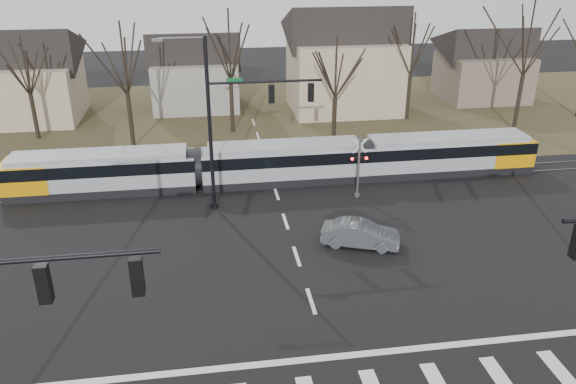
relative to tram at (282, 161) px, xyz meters
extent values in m
plane|color=black|center=(-0.66, -16.00, -1.45)|extent=(140.00, 140.00, 0.00)
cube|color=#38331E|center=(-0.66, 16.00, -1.44)|extent=(140.00, 28.00, 0.01)
cube|color=silver|center=(5.34, -20.00, -1.44)|extent=(0.60, 2.60, 0.01)
cube|color=silver|center=(7.74, -20.00, -1.44)|extent=(0.60, 2.60, 0.01)
cube|color=silver|center=(-0.66, -17.80, -1.44)|extent=(28.00, 0.35, 0.01)
cube|color=silver|center=(-0.66, -14.00, -1.44)|extent=(0.18, 2.00, 0.01)
cube|color=silver|center=(-0.66, -10.00, -1.44)|extent=(0.18, 2.00, 0.01)
cube|color=silver|center=(-0.66, -6.00, -1.44)|extent=(0.18, 2.00, 0.01)
cube|color=silver|center=(-0.66, -2.00, -1.44)|extent=(0.18, 2.00, 0.01)
cube|color=silver|center=(-0.66, 2.00, -1.44)|extent=(0.18, 2.00, 0.01)
cube|color=silver|center=(-0.66, 6.00, -1.44)|extent=(0.18, 2.00, 0.01)
cube|color=silver|center=(-0.66, 10.00, -1.44)|extent=(0.18, 2.00, 0.01)
cube|color=silver|center=(-0.66, 14.00, -1.44)|extent=(0.18, 2.00, 0.01)
cube|color=#59595E|center=(-0.66, -0.90, -1.42)|extent=(90.00, 0.12, 0.06)
cube|color=#59595E|center=(-0.66, 0.50, -1.42)|extent=(90.00, 0.12, 0.06)
cube|color=gray|center=(-11.69, 0.00, -0.12)|extent=(11.85, 2.55, 2.66)
cube|color=black|center=(-11.69, 0.00, 0.42)|extent=(11.87, 2.59, 0.77)
cube|color=orange|center=(-16.15, 0.00, -0.04)|extent=(2.92, 2.61, 1.78)
cube|color=gray|center=(0.16, 0.00, -0.12)|extent=(10.94, 2.55, 2.66)
cube|color=black|center=(0.16, 0.00, 0.42)|extent=(10.96, 2.59, 0.77)
cube|color=gray|center=(11.55, 0.00, -0.12)|extent=(11.85, 2.55, 2.66)
cube|color=black|center=(11.55, 0.00, 0.42)|extent=(11.87, 2.59, 0.77)
cube|color=orange|center=(16.02, 0.00, -0.04)|extent=(2.92, 2.61, 1.78)
imported|color=#494D50|center=(2.86, -9.36, -0.77)|extent=(4.06, 5.02, 1.35)
cylinder|color=black|center=(-9.41, -22.00, 6.15)|extent=(6.50, 0.14, 0.14)
cube|color=black|center=(-9.08, -22.00, 5.45)|extent=(0.32, 0.32, 1.05)
sphere|color=#FF0C07|center=(-9.08, -22.00, 5.78)|extent=(0.22, 0.22, 0.22)
cube|color=black|center=(-6.81, -22.00, 5.45)|extent=(0.32, 0.32, 1.05)
sphere|color=#FF0C07|center=(-6.81, -22.00, 5.78)|extent=(0.22, 0.22, 0.22)
cylinder|color=black|center=(-4.66, -3.50, 3.65)|extent=(0.22, 0.22, 10.20)
cylinder|color=black|center=(-4.66, -3.50, -1.30)|extent=(0.44, 0.44, 0.30)
cylinder|color=black|center=(-1.41, -3.50, 6.15)|extent=(6.50, 0.14, 0.14)
cube|color=#0C5926|center=(-3.16, -3.50, 6.30)|extent=(0.90, 0.03, 0.22)
cube|color=black|center=(-1.08, -3.50, 5.45)|extent=(0.32, 0.32, 1.05)
sphere|color=#FF0C07|center=(-1.08, -3.50, 5.78)|extent=(0.22, 0.22, 0.22)
cube|color=black|center=(1.19, -3.50, 5.45)|extent=(0.32, 0.32, 1.05)
sphere|color=#FF0C07|center=(1.19, -3.50, 5.78)|extent=(0.22, 0.22, 0.22)
cube|color=#59595B|center=(-7.16, -3.50, 8.57)|extent=(0.55, 0.22, 0.14)
cylinder|color=#59595B|center=(4.34, -3.20, 0.55)|extent=(0.14, 0.14, 4.00)
cylinder|color=#59595B|center=(4.34, -3.20, -1.35)|extent=(0.36, 0.36, 0.20)
cube|color=silver|center=(4.34, -3.20, 1.95)|extent=(0.95, 0.04, 0.95)
cube|color=silver|center=(4.34, -3.20, 1.95)|extent=(0.95, 0.04, 0.95)
cube|color=black|center=(4.34, -3.20, 1.15)|extent=(1.00, 0.10, 0.12)
sphere|color=#FF0C07|center=(3.89, -3.28, 1.15)|extent=(0.18, 0.18, 0.18)
sphere|color=#FF0C07|center=(4.79, -3.28, 1.15)|extent=(0.18, 0.18, 0.18)
cube|color=tan|center=(-20.66, 18.00, 1.05)|extent=(9.00, 8.00, 5.00)
cube|color=gray|center=(-5.66, 20.00, 0.80)|extent=(8.00, 7.00, 4.50)
cube|color=tan|center=(8.34, 17.00, 1.80)|extent=(10.00, 8.00, 6.50)
cube|color=#66594B|center=(23.34, 19.00, 0.80)|extent=(8.00, 7.00, 4.50)
camera|label=1|loc=(-4.81, -34.65, 13.20)|focal=35.00mm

